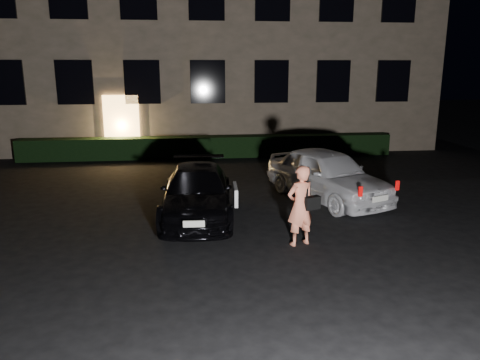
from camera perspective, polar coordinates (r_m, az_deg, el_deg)
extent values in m
plane|color=black|center=(9.13, -0.47, -9.82)|extent=(80.00, 80.00, 0.00)
cube|color=brown|center=(23.45, -4.55, 19.52)|extent=(20.00, 8.00, 12.00)
cube|color=#FBB85E|center=(19.58, -14.21, 6.34)|extent=(1.40, 0.10, 2.50)
cube|color=black|center=(20.48, -26.72, 10.55)|extent=(1.40, 0.10, 1.70)
cube|color=black|center=(19.75, -19.50, 11.15)|extent=(1.40, 0.10, 1.70)
cube|color=black|center=(19.34, -11.82, 11.59)|extent=(1.40, 0.10, 1.70)
cube|color=black|center=(19.28, -3.95, 11.84)|extent=(1.40, 0.10, 1.70)
cube|color=black|center=(19.57, 3.85, 11.87)|extent=(1.40, 0.10, 1.70)
cube|color=black|center=(20.20, 11.28, 11.70)|extent=(1.40, 0.10, 1.70)
cube|color=black|center=(21.12, 18.15, 11.37)|extent=(1.40, 0.10, 1.70)
cube|color=black|center=(20.34, 11.73, 20.74)|extent=(1.40, 0.10, 1.70)
cube|color=black|center=(21.27, 18.84, 20.00)|extent=(1.40, 0.10, 1.70)
cube|color=black|center=(19.11, -3.76, 4.06)|extent=(15.00, 0.70, 0.85)
imported|color=black|center=(11.61, -5.26, -1.47)|extent=(1.92, 4.26, 1.21)
cube|color=white|center=(10.84, -0.56, -1.74)|extent=(0.12, 0.87, 0.40)
cube|color=silver|center=(9.57, -5.64, -5.34)|extent=(0.44, 0.06, 0.14)
imported|color=white|center=(13.18, 10.55, 0.68)|extent=(3.11, 4.51, 1.43)
cube|color=red|center=(11.32, 14.49, -1.37)|extent=(0.10, 0.08, 0.24)
cube|color=red|center=(12.14, 18.64, -0.64)|extent=(0.10, 0.08, 0.24)
cube|color=silver|center=(11.74, 16.74, -2.17)|extent=(0.46, 0.22, 0.14)
imported|color=#F68362|center=(9.72, 7.35, -3.12)|extent=(0.72, 0.60, 1.69)
cube|color=black|center=(9.73, 8.77, -2.76)|extent=(0.38, 0.27, 0.27)
cube|color=black|center=(9.59, 8.16, -0.61)|extent=(0.06, 0.07, 0.53)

